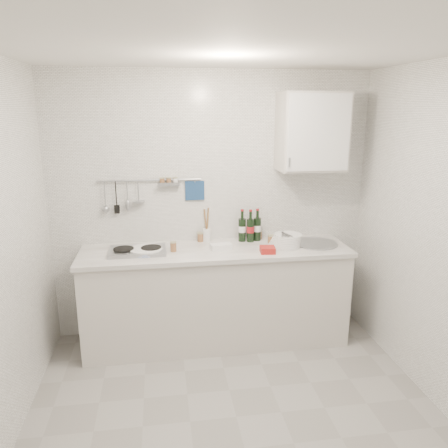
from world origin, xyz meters
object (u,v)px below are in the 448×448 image
wine_bottles (250,225)px  utensil_crock (207,233)px  wall_cabinet (312,132)px  plate_stack_sink (286,240)px  plate_stack_hob (145,251)px

wine_bottles → utensil_crock: 0.42m
wall_cabinet → wine_bottles: size_ratio=2.26×
wall_cabinet → plate_stack_sink: wall_cabinet is taller
wine_bottles → plate_stack_hob: bearing=-167.9°
wall_cabinet → plate_stack_hob: bearing=-175.0°
plate_stack_hob → wine_bottles: (0.99, 0.21, 0.14)m
wine_bottles → wall_cabinet: bearing=-8.0°
plate_stack_hob → wine_bottles: wine_bottles is taller
wall_cabinet → plate_stack_sink: bearing=-152.4°
wall_cabinet → wine_bottles: (-0.54, 0.08, -0.87)m
plate_stack_hob → utensil_crock: size_ratio=0.93×
utensil_crock → wall_cabinet: bearing=-7.8°
plate_stack_hob → plate_stack_sink: 1.29m
wine_bottles → utensil_crock: (-0.41, 0.05, -0.08)m
plate_stack_sink → wine_bottles: 0.38m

